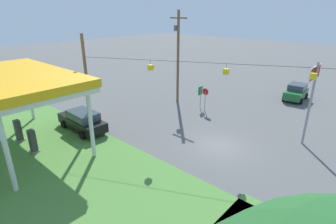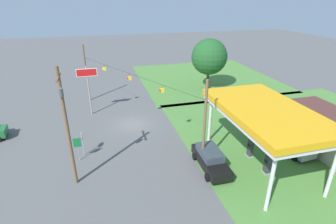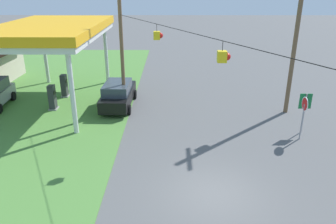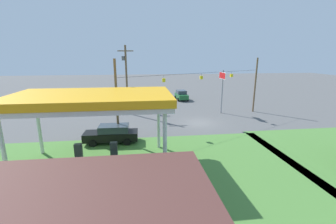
# 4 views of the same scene
# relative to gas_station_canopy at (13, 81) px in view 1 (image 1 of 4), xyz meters

# --- Properties ---
(ground_plane) EXTENTS (160.00, 160.00, 0.00)m
(ground_plane) POSITION_rel_gas_station_canopy_xyz_m (-11.08, -9.95, -5.16)
(ground_plane) COLOR #565656
(gas_station_canopy) EXTENTS (11.73, 6.64, 5.67)m
(gas_station_canopy) POSITION_rel_gas_station_canopy_xyz_m (0.00, 0.00, 0.00)
(gas_station_canopy) COLOR silver
(gas_station_canopy) RESTS_ON ground
(fuel_pump_near) EXTENTS (0.71, 0.56, 1.75)m
(fuel_pump_near) POSITION_rel_gas_station_canopy_xyz_m (-1.36, -0.00, -4.33)
(fuel_pump_near) COLOR gray
(fuel_pump_near) RESTS_ON ground
(fuel_pump_far) EXTENTS (0.71, 0.56, 1.75)m
(fuel_pump_far) POSITION_rel_gas_station_canopy_xyz_m (1.36, -0.00, -4.33)
(fuel_pump_far) COLOR gray
(fuel_pump_far) RESTS_ON ground
(car_at_pumps_front) EXTENTS (5.23, 2.18, 1.80)m
(car_at_pumps_front) POSITION_rel_gas_station_canopy_xyz_m (-0.69, -4.44, -4.23)
(car_at_pumps_front) COLOR black
(car_at_pumps_front) RESTS_ON ground
(car_on_crossroad) EXTENTS (2.32, 4.18, 1.86)m
(car_on_crossroad) POSITION_rel_gas_station_canopy_xyz_m (-11.57, -25.71, -4.21)
(car_on_crossroad) COLOR #1E602D
(car_on_crossroad) RESTS_ON ground
(stop_sign_roadside) EXTENTS (0.80, 0.08, 2.50)m
(stop_sign_roadside) POSITION_rel_gas_station_canopy_xyz_m (-5.83, -15.44, -3.35)
(stop_sign_roadside) COLOR #99999E
(stop_sign_roadside) RESTS_ON ground
(stop_sign_overhead) EXTENTS (0.22, 2.49, 6.40)m
(stop_sign_overhead) POSITION_rel_gas_station_canopy_xyz_m (-15.57, -14.67, -0.56)
(stop_sign_overhead) COLOR gray
(stop_sign_overhead) RESTS_ON ground
(route_sign) EXTENTS (0.10, 0.70, 2.40)m
(route_sign) POSITION_rel_gas_station_canopy_xyz_m (-4.95, -15.83, -3.45)
(route_sign) COLOR gray
(route_sign) RESTS_ON ground
(utility_pole_main) EXTENTS (2.20, 0.44, 9.87)m
(utility_pole_main) POSITION_rel_gas_station_canopy_xyz_m (-1.64, -16.00, 0.35)
(utility_pole_main) COLOR brown
(utility_pole_main) RESTS_ON ground
(signal_span_gantry) EXTENTS (19.84, 10.24, 8.16)m
(signal_span_gantry) POSITION_rel_gas_station_canopy_xyz_m (-11.08, -9.96, -0.77)
(signal_span_gantry) COLOR brown
(signal_span_gantry) RESTS_ON ground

